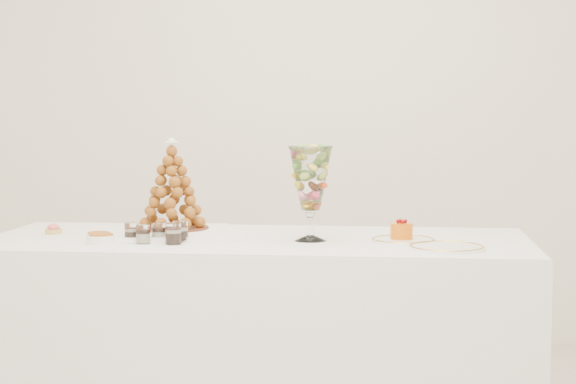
# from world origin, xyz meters

# --- Properties ---
(buffet_table) EXTENTS (2.09, 0.87, 0.79)m
(buffet_table) POSITION_xyz_m (-0.13, 0.35, 0.39)
(buffet_table) COLOR white
(buffet_table) RESTS_ON ground
(lace_tray) EXTENTS (0.63, 0.53, 0.02)m
(lace_tray) POSITION_xyz_m (-0.51, 0.40, 0.80)
(lace_tray) COLOR white
(lace_tray) RESTS_ON buffet_table
(macaron_vase) EXTENTS (0.16, 0.16, 0.35)m
(macaron_vase) POSITION_xyz_m (0.07, 0.30, 1.02)
(macaron_vase) COLOR white
(macaron_vase) RESTS_ON buffet_table
(cake_plate) EXTENTS (0.24, 0.24, 0.01)m
(cake_plate) POSITION_xyz_m (0.42, 0.30, 0.79)
(cake_plate) COLOR white
(cake_plate) RESTS_ON buffet_table
(spare_plate) EXTENTS (0.27, 0.27, 0.01)m
(spare_plate) POSITION_xyz_m (0.57, 0.13, 0.79)
(spare_plate) COLOR white
(spare_plate) RESTS_ON buffet_table
(pink_tart) EXTENTS (0.07, 0.07, 0.04)m
(pink_tart) POSITION_xyz_m (-0.95, 0.40, 0.80)
(pink_tart) COLOR tan
(pink_tart) RESTS_ON buffet_table
(verrine_a) EXTENTS (0.06, 0.06, 0.07)m
(verrine_a) POSITION_xyz_m (-0.59, 0.22, 0.82)
(verrine_a) COLOR white
(verrine_a) RESTS_ON buffet_table
(verrine_b) EXTENTS (0.06, 0.06, 0.07)m
(verrine_b) POSITION_xyz_m (-0.49, 0.23, 0.82)
(verrine_b) COLOR white
(verrine_b) RESTS_ON buffet_table
(verrine_c) EXTENTS (0.06, 0.06, 0.08)m
(verrine_c) POSITION_xyz_m (-0.41, 0.23, 0.83)
(verrine_c) COLOR white
(verrine_c) RESTS_ON buffet_table
(verrine_d) EXTENTS (0.06, 0.06, 0.07)m
(verrine_d) POSITION_xyz_m (-0.53, 0.17, 0.82)
(verrine_d) COLOR white
(verrine_d) RESTS_ON buffet_table
(verrine_e) EXTENTS (0.07, 0.07, 0.08)m
(verrine_e) POSITION_xyz_m (-0.42, 0.16, 0.83)
(verrine_e) COLOR white
(verrine_e) RESTS_ON buffet_table
(ramekin_back) EXTENTS (0.09, 0.09, 0.03)m
(ramekin_back) POSITION_xyz_m (-0.72, 0.23, 0.80)
(ramekin_back) COLOR white
(ramekin_back) RESTS_ON buffet_table
(ramekin_front) EXTENTS (0.10, 0.10, 0.03)m
(ramekin_front) POSITION_xyz_m (-0.69, 0.16, 0.80)
(ramekin_front) COLOR white
(ramekin_front) RESTS_ON buffet_table
(croquembouche) EXTENTS (0.30, 0.30, 0.36)m
(croquembouche) POSITION_xyz_m (-0.49, 0.47, 0.98)
(croquembouche) COLOR maroon
(croquembouche) RESTS_ON lace_tray
(mousse_cake) EXTENTS (0.08, 0.08, 0.07)m
(mousse_cake) POSITION_xyz_m (0.41, 0.31, 0.83)
(mousse_cake) COLOR #D8620A
(mousse_cake) RESTS_ON cake_plate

